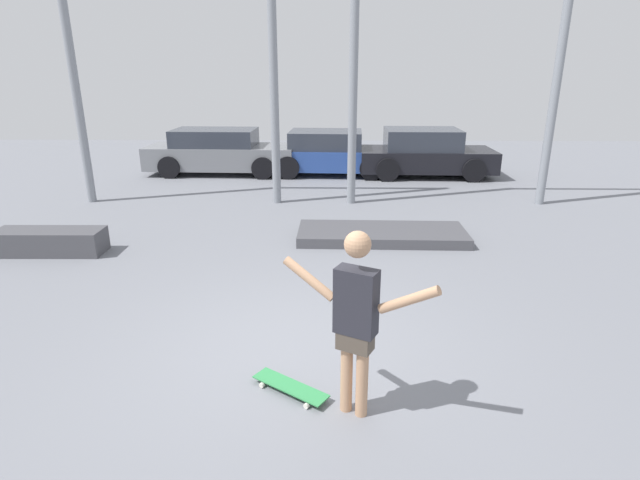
{
  "coord_description": "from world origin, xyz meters",
  "views": [
    {
      "loc": [
        0.37,
        -5.02,
        3.07
      ],
      "look_at": [
        0.24,
        1.58,
        0.81
      ],
      "focal_mm": 28.0,
      "sensor_mm": 36.0,
      "label": 1
    }
  ],
  "objects": [
    {
      "name": "grind_box",
      "position": [
        -4.52,
        3.13,
        0.21
      ],
      "size": [
        1.87,
        0.61,
        0.43
      ],
      "primitive_type": "cube",
      "rotation": [
        0.0,
        0.0,
        0.01
      ],
      "color": "#47474C",
      "rests_on": "ground_plane"
    },
    {
      "name": "parked_car_blue",
      "position": [
        0.37,
        10.31,
        0.64
      ],
      "size": [
        4.01,
        2.09,
        1.31
      ],
      "rotation": [
        0.0,
        0.0,
        -0.05
      ],
      "color": "#284793",
      "rests_on": "ground_plane"
    },
    {
      "name": "parked_car_black",
      "position": [
        3.25,
        10.11,
        0.67
      ],
      "size": [
        4.0,
        2.05,
        1.4
      ],
      "rotation": [
        0.0,
        0.0,
        -0.02
      ],
      "color": "black",
      "rests_on": "ground_plane"
    },
    {
      "name": "manual_pad",
      "position": [
        1.37,
        4.02,
        0.09
      ],
      "size": [
        3.19,
        1.28,
        0.19
      ],
      "primitive_type": "cube",
      "rotation": [
        0.0,
        0.0,
        -0.02
      ],
      "color": "#47474C",
      "rests_on": "ground_plane"
    },
    {
      "name": "skateboarder",
      "position": [
        0.61,
        -1.08,
        1.02
      ],
      "size": [
        1.35,
        0.74,
        1.8
      ],
      "rotation": [
        0.0,
        0.0,
        -0.47
      ],
      "color": "tan",
      "rests_on": "ground_plane"
    },
    {
      "name": "canopy_support_right",
      "position": [
        3.17,
        6.76,
        3.82
      ],
      "size": [
        4.75,
        0.2,
        6.48
      ],
      "color": "gray",
      "rests_on": "ground_plane"
    },
    {
      "name": "ground_plane",
      "position": [
        0.0,
        0.0,
        0.0
      ],
      "size": [
        36.0,
        36.0,
        0.0
      ],
      "primitive_type": "plane",
      "color": "slate"
    },
    {
      "name": "canopy_support_left",
      "position": [
        -3.17,
        6.76,
        3.82
      ],
      "size": [
        4.75,
        0.2,
        6.48
      ],
      "color": "gray",
      "rests_on": "ground_plane"
    },
    {
      "name": "skateboard",
      "position": [
        -0.01,
        -0.79,
        0.06
      ],
      "size": [
        0.81,
        0.65,
        0.08
      ],
      "rotation": [
        0.0,
        0.0,
        -0.6
      ],
      "color": "#338C4C",
      "rests_on": "ground_plane"
    },
    {
      "name": "parked_car_grey",
      "position": [
        -3.0,
        10.33,
        0.66
      ],
      "size": [
        4.55,
        1.93,
        1.35
      ],
      "rotation": [
        0.0,
        0.0,
        -0.03
      ],
      "color": "slate",
      "rests_on": "ground_plane"
    }
  ]
}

